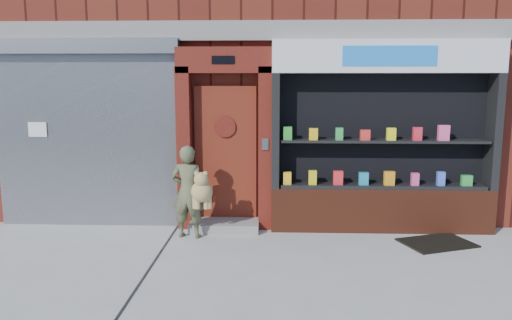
{
  "coord_description": "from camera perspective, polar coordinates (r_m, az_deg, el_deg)",
  "views": [
    {
      "loc": [
        0.05,
        -6.03,
        2.42
      ],
      "look_at": [
        -0.22,
        1.0,
        1.26
      ],
      "focal_mm": 35.0,
      "sensor_mm": 36.0,
      "label": 1
    }
  ],
  "objects": [
    {
      "name": "ground",
      "position": [
        6.5,
        1.62,
        -12.54
      ],
      "size": [
        80.0,
        80.0,
        0.0
      ],
      "primitive_type": "plane",
      "color": "#9E9E99",
      "rests_on": "ground"
    },
    {
      "name": "building",
      "position": [
        12.13,
        2.02,
        16.8
      ],
      "size": [
        12.0,
        8.16,
        8.0
      ],
      "color": "#591D14",
      "rests_on": "ground"
    },
    {
      "name": "shutter_bay",
      "position": [
        8.55,
        -18.77,
        4.13
      ],
      "size": [
        3.1,
        0.3,
        3.04
      ],
      "color": "gray",
      "rests_on": "ground"
    },
    {
      "name": "red_door_bay",
      "position": [
        7.99,
        -3.58,
        2.39
      ],
      "size": [
        1.52,
        0.58,
        2.9
      ],
      "color": "#4A130C",
      "rests_on": "ground"
    },
    {
      "name": "pharmacy_bay",
      "position": [
        8.09,
        14.27,
        1.6
      ],
      "size": [
        3.5,
        0.41,
        3.0
      ],
      "color": "maroon",
      "rests_on": "ground"
    },
    {
      "name": "woman",
      "position": [
        7.64,
        -7.53,
        -3.57
      ],
      "size": [
        0.68,
        0.5,
        1.43
      ],
      "color": "#565C3C",
      "rests_on": "ground"
    },
    {
      "name": "doormat",
      "position": [
        7.95,
        19.97,
        -8.89
      ],
      "size": [
        1.18,
        1.0,
        0.02
      ],
      "primitive_type": "cube",
      "rotation": [
        0.0,
        0.0,
        0.36
      ],
      "color": "black",
      "rests_on": "ground"
    }
  ]
}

